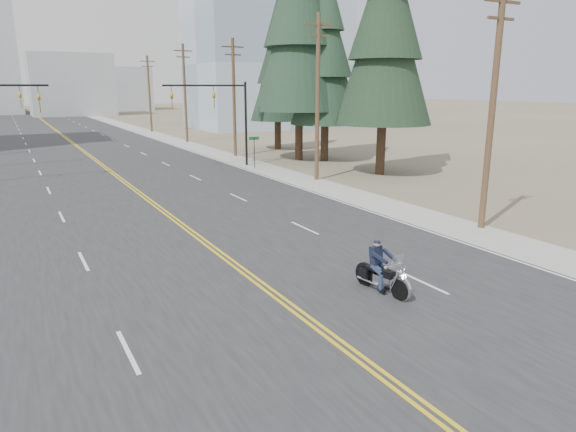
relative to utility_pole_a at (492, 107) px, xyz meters
The scene contains 19 objects.
ground_plane 15.91m from the utility_pole_a, 147.38° to the right, with size 400.00×400.00×0.00m, color #776D56.
road 63.51m from the utility_pole_a, 101.40° to the left, with size 20.00×200.00×0.01m, color #303033.
sidewalk_right 62.27m from the utility_pole_a, 90.92° to the left, with size 3.00×200.00×0.01m, color #A5A5A0.
traffic_mast_right 24.27m from the utility_pole_a, 98.35° to the left, with size 7.10×0.26×7.00m.
street_sign 22.41m from the utility_pole_a, 94.42° to the left, with size 0.90×0.06×2.62m.
utility_pole_a is the anchor object (origin of this frame).
utility_pole_b 15.00m from the utility_pole_a, 90.00° to the left, with size 2.20×0.30×11.50m.
utility_pole_c 30.00m from the utility_pole_a, 90.00° to the left, with size 2.20×0.30×11.00m.
utility_pole_d 45.00m from the utility_pole_a, 90.00° to the left, with size 2.20×0.30×11.50m.
utility_pole_e 62.00m from the utility_pole_a, 90.00° to the left, with size 2.20×0.30×11.00m.
glass_building 65.13m from the utility_pole_a, 72.54° to the left, with size 24.00×16.00×20.00m, color #9EB5CC.
haze_bldg_b 117.09m from the utility_pole_a, 92.20° to the left, with size 18.00×14.00×14.00m, color #ADB2B7.
haze_bldg_c 105.69m from the utility_pole_a, 74.91° to the left, with size 16.00×12.00×18.00m, color #B7BCC6.
haze_bldg_e 142.55m from the utility_pole_a, 84.97° to the left, with size 14.00×14.00×12.00m, color #B7BCC6.
motorcyclist 11.22m from the utility_pole_a, 156.64° to the right, with size 0.95×2.23×1.74m, color black, non-canonical shape.
conifer_near 16.68m from the utility_pole_a, 69.05° to the left, with size 7.25×7.25×19.19m.
conifer_mid 24.20m from the utility_pole_a, 75.66° to the left, with size 6.25×6.25×16.66m.
conifer_tall 26.01m from the utility_pole_a, 80.58° to the left, with size 8.09×8.09×22.48m.
conifer_far 33.82m from the utility_pole_a, 79.20° to the left, with size 5.79×5.79×15.52m.
Camera 1 is at (-7.12, -8.38, 6.61)m, focal length 32.00 mm.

